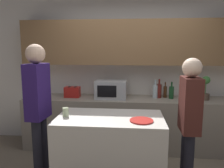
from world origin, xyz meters
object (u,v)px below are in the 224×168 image
Objects in this scene: microwave at (111,89)px; person_left at (189,116)px; potted_plant at (206,88)px; bottle_2 at (165,92)px; person_center at (38,102)px; cup_0 at (66,112)px; plate_on_island at (141,121)px; bottle_0 at (155,91)px; toaster at (72,92)px; bottle_1 at (159,91)px; bottle_3 at (171,92)px.

person_left reaches higher than microwave.
bottle_2 is (-0.63, 0.12, -0.09)m from potted_plant.
bottle_2 is at bearing 130.32° from person_center.
microwave is 4.95× the size of cup_0.
person_center is (-1.27, 0.21, 0.13)m from plate_on_island.
person_left is (1.43, 0.03, -0.02)m from cup_0.
bottle_0 is at bearing 78.24° from plate_on_island.
person_left reaches higher than toaster.
bottle_2 is at bearing 16.20° from bottle_0.
microwave is 1.59× the size of bottle_1.
bottle_3 is (0.27, -0.03, -0.01)m from bottle_0.
bottle_0 is 1.09× the size of bottle_3.
plate_on_island is (-1.10, -1.32, -0.15)m from potted_plant.
person_center reaches higher than cup_0.
plate_on_island is at bearing -107.84° from bottle_2.
bottle_3 is 1.92m from cup_0.
plate_on_island is 0.15× the size of person_center.
person_left is (1.68, -1.20, -0.02)m from toaster.
cup_0 is 0.41m from person_center.
cup_0 is at bearing -148.23° from potted_plant.
bottle_1 is 2.01m from person_center.
microwave is 0.94m from bottle_2.
bottle_1 is 1.45m from plate_on_island.
bottle_1 reaches higher than bottle_3.
bottle_0 reaches higher than bottle_2.
person_center is (-0.38, 0.11, 0.09)m from cup_0.
bottle_3 reaches higher than bottle_2.
potted_plant reaches higher than plate_on_island.
person_left is (-0.01, -1.24, -0.04)m from bottle_3.
person_center is at bearing 163.36° from cup_0.
bottle_2 is 1.51m from plate_on_island.
person_left is at bearing 12.90° from plate_on_island.
bottle_1 is (0.82, 0.08, -0.02)m from microwave.
person_left is at bearing -114.82° from potted_plant.
toaster is 0.15× the size of person_center.
bottle_3 reaches higher than toaster.
cup_0 is (-1.35, -1.34, -0.01)m from bottle_2.
microwave is 0.82m from bottle_1.
person_left reaches higher than bottle_3.
person_left is at bearing -86.51° from bottle_2.
microwave is 2.00× the size of plate_on_island.
potted_plant is 1.21× the size of bottle_1.
toaster is 0.79× the size of bottle_1.
plate_on_island is at bearing -104.17° from bottle_1.
bottle_1 reaches higher than toaster.
toaster is at bearing 130.84° from plate_on_island.
person_center is at bearing -143.58° from bottle_1.
person_left is 1.81m from person_center.
bottle_3 is 1.47m from plate_on_island.
bottle_0 is at bearing 132.07° from person_center.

